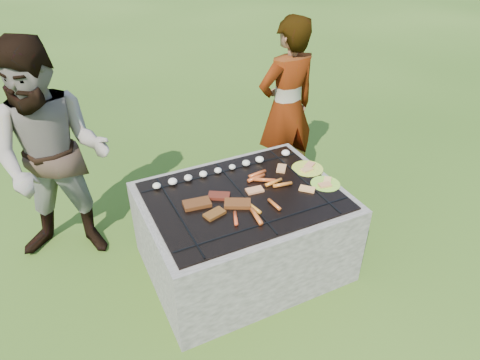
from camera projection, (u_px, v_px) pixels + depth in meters
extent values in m
plane|color=#264511|center=(243.00, 263.00, 3.12)|extent=(60.00, 60.00, 0.00)
cube|color=gray|center=(219.00, 201.00, 3.27)|extent=(1.30, 0.18, 0.60)
cube|color=#A0978E|center=(273.00, 270.00, 2.65)|extent=(1.30, 0.18, 0.60)
cube|color=#A39B91|center=(165.00, 257.00, 2.75)|extent=(0.18, 0.64, 0.60)
cube|color=#A49D91|center=(311.00, 210.00, 3.16)|extent=(0.18, 0.64, 0.60)
cube|color=black|center=(243.00, 238.00, 2.99)|extent=(0.94, 0.64, 0.48)
sphere|color=#FF5914|center=(243.00, 214.00, 2.87)|extent=(0.10, 0.10, 0.10)
cube|color=black|center=(243.00, 196.00, 2.79)|extent=(1.20, 0.90, 0.01)
cylinder|color=black|center=(178.00, 214.00, 2.62)|extent=(0.01, 0.88, 0.01)
cylinder|color=black|center=(243.00, 195.00, 2.79)|extent=(0.01, 0.88, 0.01)
cylinder|color=black|center=(302.00, 179.00, 2.95)|extent=(0.01, 0.88, 0.01)
cylinder|color=black|center=(267.00, 223.00, 2.55)|extent=(1.18, 0.01, 0.01)
cylinder|color=black|center=(223.00, 172.00, 3.03)|extent=(1.18, 0.01, 0.01)
ellipsoid|color=beige|center=(157.00, 186.00, 2.84)|extent=(0.06, 0.06, 0.04)
ellipsoid|color=white|center=(173.00, 181.00, 2.88)|extent=(0.06, 0.06, 0.04)
ellipsoid|color=beige|center=(188.00, 178.00, 2.92)|extent=(0.06, 0.06, 0.04)
ellipsoid|color=#F3E6CE|center=(203.00, 174.00, 2.96)|extent=(0.06, 0.06, 0.04)
ellipsoid|color=beige|center=(218.00, 170.00, 3.01)|extent=(0.05, 0.05, 0.04)
ellipsoid|color=beige|center=(232.00, 167.00, 3.05)|extent=(0.05, 0.05, 0.03)
ellipsoid|color=beige|center=(246.00, 163.00, 3.09)|extent=(0.06, 0.06, 0.04)
ellipsoid|color=white|center=(260.00, 159.00, 3.13)|extent=(0.06, 0.06, 0.04)
ellipsoid|color=white|center=(286.00, 153.00, 3.21)|extent=(0.06, 0.06, 0.04)
cube|color=brown|center=(197.00, 204.00, 2.69)|extent=(0.18, 0.12, 0.03)
cube|color=maroon|center=(219.00, 196.00, 2.76)|extent=(0.16, 0.14, 0.02)
cube|color=#985A1B|center=(215.00, 214.00, 2.60)|extent=(0.14, 0.11, 0.02)
cube|color=brown|center=(238.00, 203.00, 2.69)|extent=(0.19, 0.16, 0.02)
cylinder|color=#CD5A21|center=(256.00, 178.00, 2.94)|extent=(0.14, 0.05, 0.03)
cylinder|color=red|center=(265.00, 180.00, 2.91)|extent=(0.14, 0.10, 0.03)
cylinder|color=orange|center=(274.00, 182.00, 2.89)|extent=(0.14, 0.04, 0.02)
cylinder|color=orange|center=(282.00, 185.00, 2.87)|extent=(0.14, 0.04, 0.02)
cylinder|color=orange|center=(255.00, 208.00, 2.65)|extent=(0.04, 0.12, 0.02)
cylinder|color=#C43D20|center=(274.00, 204.00, 2.68)|extent=(0.03, 0.12, 0.02)
cylinder|color=#DD5A24|center=(236.00, 218.00, 2.56)|extent=(0.07, 0.12, 0.02)
cylinder|color=#E85326|center=(256.00, 216.00, 2.58)|extent=(0.04, 0.16, 0.03)
cylinder|color=#CD5A21|center=(257.00, 174.00, 2.98)|extent=(0.14, 0.05, 0.03)
cube|color=tan|center=(255.00, 190.00, 2.82)|extent=(0.12, 0.08, 0.01)
cube|color=#DCC770|center=(307.00, 189.00, 2.83)|extent=(0.11, 0.11, 0.01)
cube|color=tan|center=(281.00, 168.00, 3.05)|extent=(0.11, 0.12, 0.01)
cylinder|color=yellow|center=(307.00, 169.00, 3.07)|extent=(0.25, 0.25, 0.01)
cube|color=#E3B474|center=(307.00, 169.00, 3.04)|extent=(0.09, 0.06, 0.01)
cube|color=#E3AF74|center=(309.00, 165.00, 3.08)|extent=(0.10, 0.09, 0.01)
cylinder|color=#C2E035|center=(325.00, 184.00, 2.90)|extent=(0.24, 0.24, 0.01)
cube|color=tan|center=(325.00, 185.00, 2.87)|extent=(0.09, 0.06, 0.01)
cube|color=#F3D87C|center=(327.00, 180.00, 2.92)|extent=(0.09, 0.09, 0.01)
imported|color=gray|center=(286.00, 109.00, 3.58)|extent=(0.58, 0.41, 1.52)
imported|color=gray|center=(54.00, 159.00, 2.82)|extent=(0.95, 0.86, 1.59)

